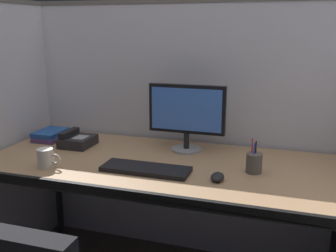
{
  "coord_description": "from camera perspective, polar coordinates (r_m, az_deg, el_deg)",
  "views": [
    {
      "loc": [
        0.59,
        -1.5,
        1.42
      ],
      "look_at": [
        0.0,
        0.35,
        0.92
      ],
      "focal_mm": 41.45,
      "sensor_mm": 36.0,
      "label": 1
    }
  ],
  "objects": [
    {
      "name": "book_stack",
      "position": [
        2.51,
        -16.84,
        -1.26
      ],
      "size": [
        0.16,
        0.22,
        0.05
      ],
      "color": "#4C3366",
      "rests_on": "desk"
    },
    {
      "name": "monitor_center",
      "position": [
        2.14,
        2.77,
        1.89
      ],
      "size": [
        0.43,
        0.17,
        0.37
      ],
      "color": "gray",
      "rests_on": "desk"
    },
    {
      "name": "keyboard_main",
      "position": [
        1.89,
        -3.28,
        -6.32
      ],
      "size": [
        0.43,
        0.15,
        0.02
      ],
      "primitive_type": "cube",
      "color": "black",
      "rests_on": "desk"
    },
    {
      "name": "desk",
      "position": [
        2.02,
        -0.54,
        -6.75
      ],
      "size": [
        1.9,
        0.8,
        0.74
      ],
      "color": "#997551",
      "rests_on": "ground"
    },
    {
      "name": "pen_cup",
      "position": [
        1.9,
        12.52,
        -5.3
      ],
      "size": [
        0.08,
        0.08,
        0.16
      ],
      "color": "#4C4742",
      "rests_on": "desk"
    },
    {
      "name": "desk_phone",
      "position": [
        2.33,
        -13.24,
        -2.07
      ],
      "size": [
        0.17,
        0.19,
        0.09
      ],
      "color": "black",
      "rests_on": "desk"
    },
    {
      "name": "computer_mouse",
      "position": [
        1.79,
        7.28,
        -7.42
      ],
      "size": [
        0.06,
        0.1,
        0.04
      ],
      "color": "black",
      "rests_on": "desk"
    },
    {
      "name": "coffee_mug",
      "position": [
        2.01,
        -17.5,
        -4.53
      ],
      "size": [
        0.13,
        0.08,
        0.09
      ],
      "color": "silver",
      "rests_on": "desk"
    },
    {
      "name": "cubicle_partition_rear",
      "position": [
        2.4,
        2.87,
        -0.79
      ],
      "size": [
        2.21,
        0.06,
        1.57
      ],
      "color": "silver",
      "rests_on": "ground"
    }
  ]
}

